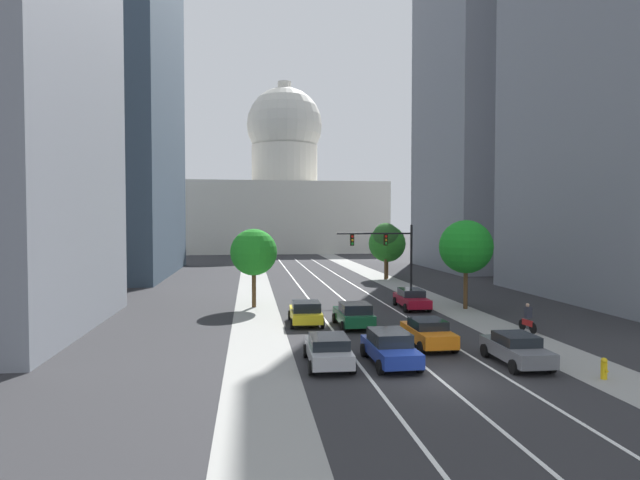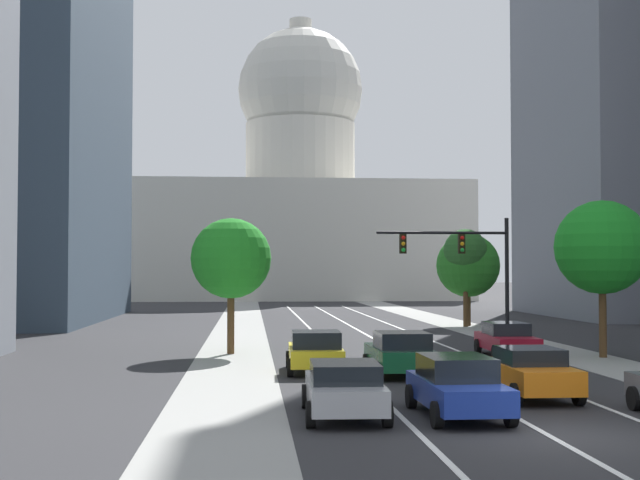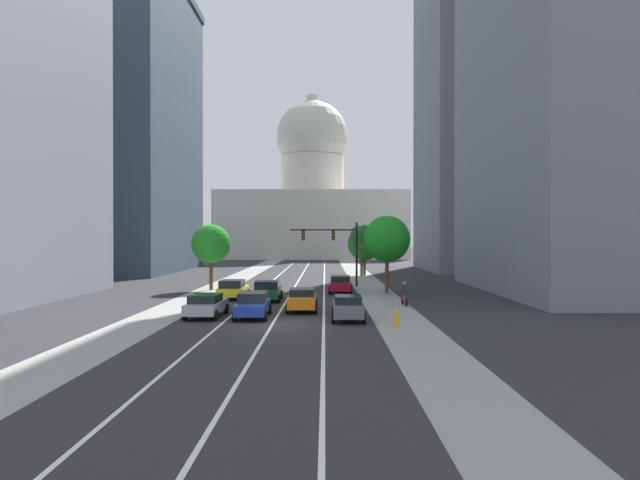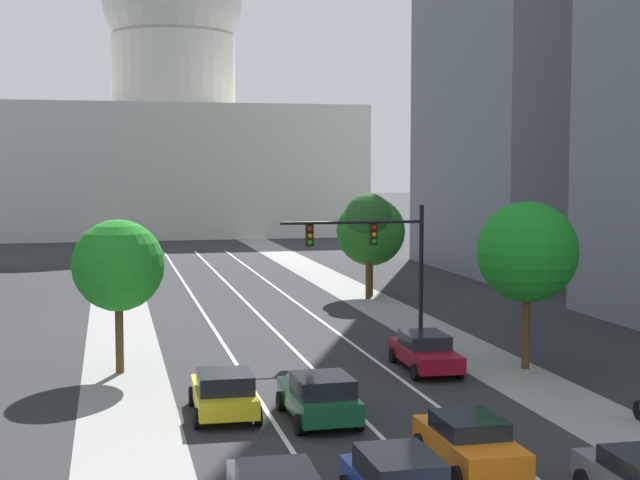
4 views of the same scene
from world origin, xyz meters
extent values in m
plane|color=#2B2B2D|center=(0.00, 40.00, 0.00)|extent=(400.00, 400.00, 0.00)
cube|color=gray|center=(-7.35, 35.00, 0.01)|extent=(3.24, 130.00, 0.01)
cube|color=gray|center=(7.35, 35.00, 0.01)|extent=(3.24, 130.00, 0.01)
cube|color=white|center=(-2.86, 25.00, 0.01)|extent=(0.16, 90.00, 0.01)
cube|color=white|center=(0.00, 25.00, 0.01)|extent=(0.16, 90.00, 0.01)
cube|color=white|center=(2.86, 25.00, 0.01)|extent=(0.16, 90.00, 0.01)
cube|color=beige|center=(0.00, 95.53, 7.39)|extent=(41.71, 24.97, 14.78)
cylinder|color=beige|center=(0.00, 95.53, 19.04)|extent=(14.57, 14.57, 8.53)
cube|color=black|center=(-1.43, 2.62, 1.24)|extent=(1.67, 2.26, 0.59)
cube|color=orange|center=(1.43, 5.47, 0.66)|extent=(1.78, 4.23, 0.67)
cube|color=black|center=(1.43, 5.51, 1.23)|extent=(1.63, 1.97, 0.47)
cylinder|color=black|center=(0.55, 6.90, 0.32)|extent=(0.22, 0.64, 0.64)
cylinder|color=black|center=(2.31, 6.91, 0.32)|extent=(0.22, 0.64, 0.64)
cylinder|color=black|center=(0.56, 4.03, 0.32)|extent=(0.22, 0.64, 0.64)
cylinder|color=black|center=(2.32, 4.03, 0.32)|extent=(0.22, 0.64, 0.64)
cube|color=#14512D|center=(-1.43, 11.08, 0.66)|extent=(1.93, 4.25, 0.68)
cube|color=black|center=(-1.42, 10.50, 1.29)|extent=(1.75, 2.02, 0.57)
cylinder|color=black|center=(-2.39, 12.51, 0.32)|extent=(0.23, 0.64, 0.64)
cylinder|color=black|center=(-0.51, 12.53, 0.32)|extent=(0.23, 0.64, 0.64)
cylinder|color=black|center=(-2.35, 9.63, 0.32)|extent=(0.23, 0.64, 0.64)
cylinder|color=black|center=(-0.47, 9.66, 0.32)|extent=(0.23, 0.64, 0.64)
cube|color=yellow|center=(-4.30, 12.38, 0.62)|extent=(1.97, 4.18, 0.61)
cube|color=black|center=(-4.31, 11.89, 1.22)|extent=(1.77, 2.02, 0.59)
cylinder|color=black|center=(-5.19, 13.81, 0.32)|extent=(0.24, 0.65, 0.64)
cylinder|color=black|center=(-3.33, 13.77, 0.32)|extent=(0.24, 0.65, 0.64)
cylinder|color=black|center=(-5.27, 11.00, 0.32)|extent=(0.24, 0.65, 0.64)
cylinder|color=black|center=(-3.40, 10.95, 0.32)|extent=(0.24, 0.65, 0.64)
cube|color=maroon|center=(4.30, 17.20, 0.63)|extent=(1.96, 4.84, 0.62)
cube|color=black|center=(4.30, 17.31, 1.21)|extent=(1.71, 2.30, 0.53)
cylinder|color=black|center=(3.48, 18.86, 0.32)|extent=(0.25, 0.65, 0.64)
cylinder|color=black|center=(5.24, 18.79, 0.32)|extent=(0.25, 0.65, 0.64)
cylinder|color=black|center=(3.35, 15.62, 0.32)|extent=(0.25, 0.65, 0.64)
cylinder|color=black|center=(5.11, 15.55, 0.32)|extent=(0.25, 0.65, 0.64)
cylinder|color=black|center=(6.03, 22.78, 3.15)|extent=(0.20, 0.20, 6.31)
cylinder|color=black|center=(2.77, 22.78, 5.56)|extent=(6.52, 0.14, 0.14)
cube|color=black|center=(3.75, 22.78, 5.01)|extent=(0.32, 0.28, 0.96)
sphere|color=red|center=(3.75, 22.63, 5.31)|extent=(0.20, 0.20, 0.20)
sphere|color=orange|center=(3.75, 22.63, 5.01)|extent=(0.20, 0.20, 0.20)
sphere|color=green|center=(3.75, 22.63, 4.71)|extent=(0.20, 0.20, 0.20)
cube|color=black|center=(0.81, 22.78, 5.01)|extent=(0.32, 0.28, 0.96)
sphere|color=red|center=(0.81, 22.63, 5.31)|extent=(0.20, 0.20, 0.20)
sphere|color=orange|center=(0.81, 22.63, 5.01)|extent=(0.20, 0.20, 0.20)
sphere|color=green|center=(0.81, 22.63, 4.71)|extent=(0.20, 0.20, 0.20)
cylinder|color=black|center=(8.52, 8.74, 0.33)|extent=(0.11, 0.66, 0.66)
cylinder|color=#51381E|center=(-7.52, 19.40, 1.49)|extent=(0.32, 0.32, 2.99)
sphere|color=#218823|center=(-7.52, 19.40, 4.24)|extent=(3.58, 3.58, 3.58)
cylinder|color=#51381E|center=(8.28, 16.55, 1.65)|extent=(0.32, 0.32, 3.29)
sphere|color=#1B8A23|center=(8.28, 16.55, 4.69)|extent=(4.01, 4.01, 4.01)
cylinder|color=#51381E|center=(7.45, 36.67, 2.00)|extent=(0.32, 0.32, 3.99)
sphere|color=#275C25|center=(7.45, 36.67, 5.00)|extent=(2.87, 2.87, 2.87)
cylinder|color=#51381E|center=(7.88, 37.63, 1.28)|extent=(0.32, 0.32, 2.56)
sphere|color=#267321|center=(7.88, 37.63, 4.04)|extent=(4.24, 4.24, 4.24)
camera|label=1|loc=(-7.84, -20.63, 6.59)|focal=29.23mm
camera|label=2|loc=(-6.67, -19.03, 3.70)|focal=48.39mm
camera|label=3|loc=(2.94, -30.37, 4.92)|focal=30.56mm
camera|label=4|loc=(-7.84, -17.27, 8.14)|focal=52.19mm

